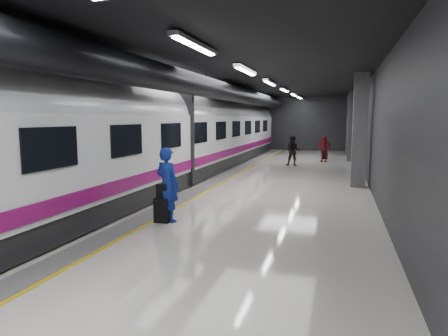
% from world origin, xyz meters
% --- Properties ---
extents(ground, '(40.00, 40.00, 0.00)m').
position_xyz_m(ground, '(0.00, 0.00, 0.00)').
color(ground, silver).
rests_on(ground, ground).
extents(platform_hall, '(10.02, 40.02, 4.51)m').
position_xyz_m(platform_hall, '(-0.29, 0.96, 3.54)').
color(platform_hall, black).
rests_on(platform_hall, ground).
extents(train, '(3.05, 38.00, 4.05)m').
position_xyz_m(train, '(-3.25, -0.00, 2.07)').
color(train, black).
rests_on(train, ground).
extents(traveler_main, '(0.84, 0.68, 1.99)m').
position_xyz_m(traveler_main, '(-0.55, -5.13, 0.99)').
color(traveler_main, '#172BB3').
rests_on(traveler_main, ground).
extents(suitcase_main, '(0.41, 0.26, 0.65)m').
position_xyz_m(suitcase_main, '(-0.65, -5.26, 0.33)').
color(suitcase_main, black).
rests_on(suitcase_main, ground).
extents(shoulder_bag, '(0.31, 0.21, 0.38)m').
position_xyz_m(shoulder_bag, '(-0.65, -5.26, 0.84)').
color(shoulder_bag, black).
rests_on(shoulder_bag, suitcase_main).
extents(traveler_far_a, '(0.87, 0.69, 1.73)m').
position_xyz_m(traveler_far_a, '(1.24, 8.45, 0.87)').
color(traveler_far_a, black).
rests_on(traveler_far_a, ground).
extents(traveler_far_b, '(1.04, 0.59, 1.67)m').
position_xyz_m(traveler_far_b, '(2.87, 11.06, 0.83)').
color(traveler_far_b, maroon).
rests_on(traveler_far_b, ground).
extents(suitcase_far, '(0.42, 0.35, 0.52)m').
position_xyz_m(suitcase_far, '(2.85, 12.86, 0.26)').
color(suitcase_far, black).
rests_on(suitcase_far, ground).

